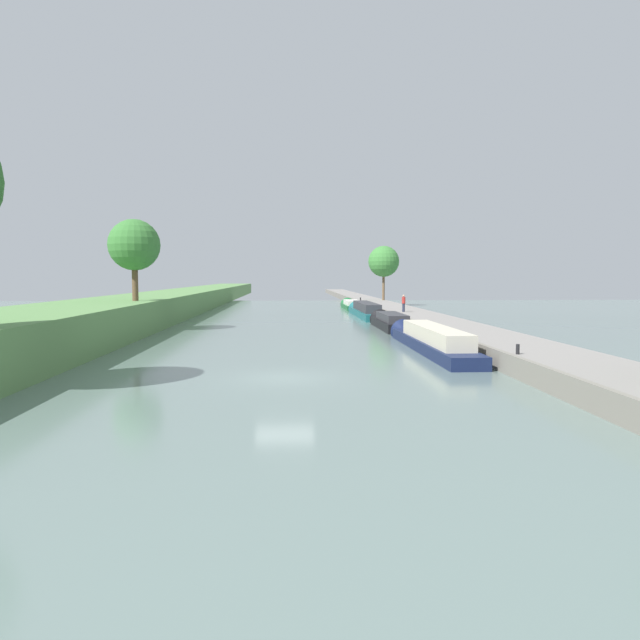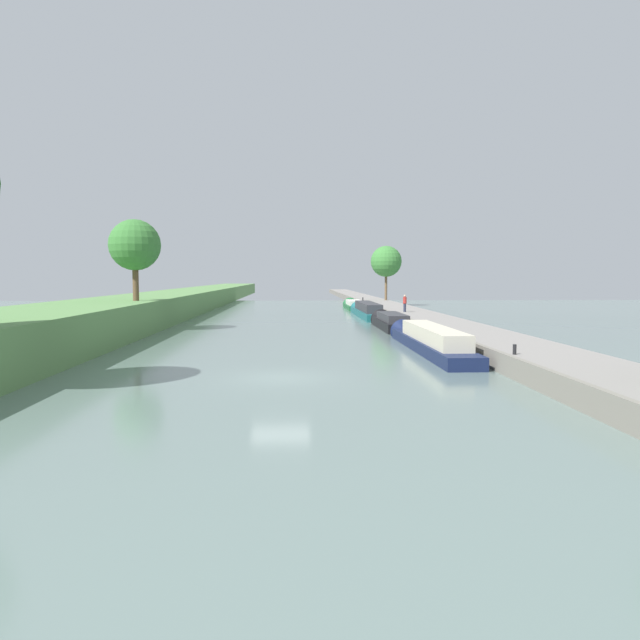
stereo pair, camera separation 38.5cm
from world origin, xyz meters
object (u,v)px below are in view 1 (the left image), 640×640
Objects in this scene: mooring_bollard_near at (518,349)px; mooring_bollard_far at (360,299)px; narrowboat_black at (389,322)px; person_walking at (404,303)px; narrowboat_green at (351,305)px; narrowboat_teal at (365,310)px; narrowboat_navy at (429,340)px.

mooring_bollard_far is at bearing 90.00° from mooring_bollard_near.
mooring_bollard_far is at bearing 87.12° from narrowboat_black.
person_walking is at bearing -87.94° from mooring_bollard_far.
narrowboat_black is at bearing -89.80° from narrowboat_green.
narrowboat_black is 0.99× the size of narrowboat_green.
mooring_bollard_far reaches higher than narrowboat_black.
narrowboat_teal is at bearing 92.93° from mooring_bollard_near.
narrowboat_teal is 37.65× the size of mooring_bollard_far.
narrowboat_navy is 29.01m from narrowboat_teal.
narrowboat_green is at bearing -112.21° from mooring_bollard_far.
narrowboat_navy reaches higher than narrowboat_green.
person_walking is (2.77, -22.10, 1.30)m from narrowboat_green.
narrowboat_green is 23.39× the size of mooring_bollard_far.
narrowboat_navy is 14.70m from narrowboat_black.
mooring_bollard_near is 57.23m from mooring_bollard_far.
narrowboat_black reaches higher than narrowboat_green.
mooring_bollard_near and mooring_bollard_far have the same top height.
person_walking reaches higher than narrowboat_navy.
narrowboat_green is 23.39× the size of mooring_bollard_near.
narrowboat_teal is at bearing 112.60° from person_walking.
narrowboat_black is 0.62× the size of narrowboat_teal.
narrowboat_navy is at bearing -89.87° from narrowboat_teal.
mooring_bollard_far is (0.00, 57.23, 0.00)m from mooring_bollard_near.
person_walking is 26.56m from mooring_bollard_far.
narrowboat_teal is 19.72m from mooring_bollard_far.
narrowboat_black is 33.98m from mooring_bollard_far.
narrowboat_navy is 35.62× the size of mooring_bollard_near.
narrowboat_black is at bearing -89.15° from narrowboat_teal.
narrowboat_navy reaches higher than mooring_bollard_far.
narrowboat_black is 7.96m from person_walking.
narrowboat_green is 22.31m from person_walking.
narrowboat_teal reaches higher than narrowboat_green.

